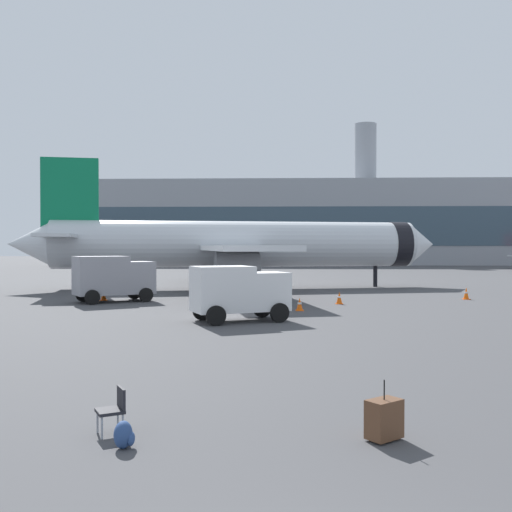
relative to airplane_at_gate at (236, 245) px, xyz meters
The scene contains 11 objects.
airplane_at_gate is the anchor object (origin of this frame).
service_truck 13.97m from the airplane_at_gate, 120.27° to the right, with size 5.23×4.42×2.90m.
cargo_van 21.42m from the airplane_at_gate, 85.66° to the right, with size 4.83×3.74×2.60m.
safety_cone_near 15.02m from the airplane_at_gate, 60.64° to the right, with size 0.44×0.44×0.75m.
safety_cone_mid 17.51m from the airplane_at_gate, 74.39° to the right, with size 0.44×0.44×0.71m.
safety_cone_far 13.92m from the airplane_at_gate, 125.52° to the right, with size 0.44×0.44×0.76m.
safety_cone_outer 18.76m from the airplane_at_gate, 30.47° to the right, with size 0.44×0.44×0.80m.
rolling_suitcase 38.39m from the airplane_at_gate, 81.99° to the right, with size 0.75×0.71×1.10m.
traveller_backpack 38.63m from the airplane_at_gate, 88.91° to the right, with size 0.36×0.40×0.48m.
gate_chair 37.83m from the airplane_at_gate, 89.48° to the right, with size 0.65×0.65×0.86m.
terminal_building 70.64m from the airplane_at_gate, 81.47° to the left, with size 99.19×21.50×28.04m.
Camera 1 is at (-0.25, -4.84, 3.51)m, focal length 41.05 mm.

